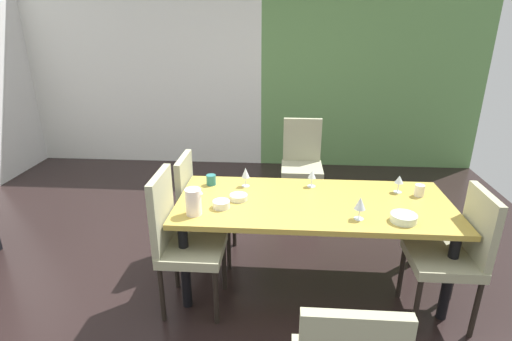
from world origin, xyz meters
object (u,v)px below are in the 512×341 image
Objects in this scene: chair_right_near at (456,250)px; pitcher_west at (194,202)px; chair_left_near at (180,236)px; cup_left at (419,190)px; serving_bowl_north at (221,204)px; cup_near_window at (211,180)px; wine_glass_center at (312,175)px; serving_bowl_corner at (404,218)px; dining_table at (313,210)px; chair_left_far at (200,202)px; serving_bowl_right at (239,197)px; wine_glass_east at (399,180)px; wine_glass_rear at (360,204)px; chair_head_far at (302,160)px; wine_glass_front at (246,173)px.

chair_right_near reaches higher than pitcher_west.
cup_left is (1.77, 0.48, 0.20)m from chair_left_near.
cup_near_window is at bearing 109.69° from serving_bowl_north.
serving_bowl_north is at bearing -147.01° from wine_glass_center.
wine_glass_center reaches higher than serving_bowl_corner.
chair_left_near reaches higher than dining_table.
wine_glass_center is (-0.95, 0.61, 0.28)m from chair_right_near.
dining_table is 1.01m from chair_left_near.
chair_left_near is 11.48× the size of cup_left.
serving_bowl_corner reaches higher than dining_table.
pitcher_west is (-0.03, -0.53, 0.05)m from cup_near_window.
serving_bowl_north is (-1.62, 0.17, 0.20)m from chair_right_near.
serving_bowl_right is at bearing 47.78° from chair_left_far.
wine_glass_east is 1.40m from serving_bowl_north.
chair_left_near is at bearing -177.12° from wine_glass_rear.
chair_right_near is at bearing -63.15° from wine_glass_east.
wine_glass_east is at bearing 15.40° from serving_bowl_north.
wine_glass_east is at bearing -5.64° from wine_glass_center.
chair_left_near is 1.54m from serving_bowl_corner.
chair_left_far is 6.68× the size of wine_glass_east.
chair_right_near reaches higher than chair_left_far.
chair_left_near is at bearing -151.86° from pitcher_west.
serving_bowl_right is 0.38m from cup_near_window.
pitcher_west reaches higher than wine_glass_east.
serving_bowl_right is (-1.24, -0.23, -0.08)m from wine_glass_east.
serving_bowl_north is at bearing -167.15° from dining_table.
wine_glass_east reaches higher than serving_bowl_corner.
chair_left_far is 1.39m from wine_glass_rear.
wine_glass_center is (0.03, -1.14, 0.27)m from chair_head_far.
chair_left_near is 5.44× the size of pitcher_west.
chair_left_far is at bearing 137.78° from serving_bowl_right.
chair_left_far is 0.98m from wine_glass_center.
wine_glass_front is (-0.83, 0.51, -0.00)m from wine_glass_rear.
chair_left_far is 7.53× the size of serving_bowl_north.
wine_glass_rear is 1.15× the size of wine_glass_east.
wine_glass_front reaches higher than cup_near_window.
chair_left_far is at bearing 71.12° from chair_right_near.
dining_table is 12.75× the size of wine_glass_front.
wine_glass_front is (-1.48, 0.57, 0.29)m from chair_right_near.
wine_glass_front reaches higher than serving_bowl_north.
chair_left_far is 4.91× the size of pitcher_west.
chair_right_near is 6.85× the size of wine_glass_center.
cup_near_window is (-1.11, 0.52, -0.07)m from wine_glass_rear.
serving_bowl_right reaches higher than dining_table.
chair_left_near is 1.07× the size of chair_right_near.
cup_left is at bearing 61.80° from serving_bowl_corner.
pitcher_west is (-0.82, -1.69, 0.27)m from chair_head_far.
serving_bowl_corner is 1.44m from pitcher_west.
serving_bowl_north is 0.65× the size of pitcher_west.
chair_head_far is 1.42m from cup_near_window.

